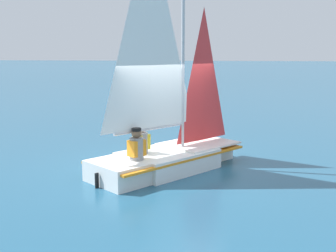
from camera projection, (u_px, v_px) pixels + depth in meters
name	position (u px, v px, depth m)	size (l,w,h in m)	color
ground_plane	(168.00, 169.00, 10.11)	(260.00, 260.00, 0.00)	#235675
sailboat_main	(167.00, 137.00, 9.94)	(3.99, 3.53, 5.72)	white
sailor_helm	(141.00, 146.00, 9.77)	(0.43, 0.42, 1.16)	black
sailor_crew	(137.00, 152.00, 9.15)	(0.43, 0.42, 1.16)	black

